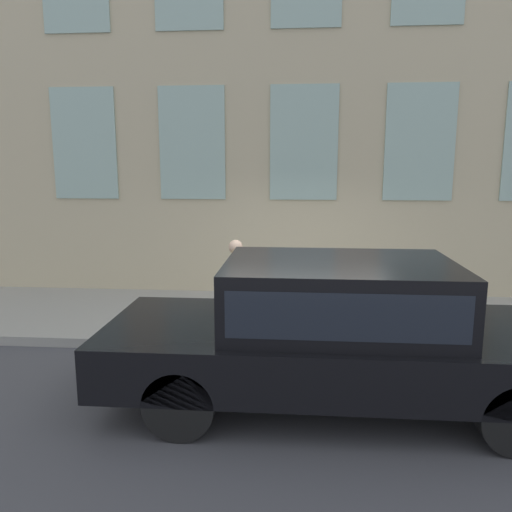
% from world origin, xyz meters
% --- Properties ---
extents(ground_plane, '(80.00, 80.00, 0.00)m').
position_xyz_m(ground_plane, '(0.00, 0.00, 0.00)').
color(ground_plane, '#47474C').
extents(sidewalk, '(2.93, 60.00, 0.14)m').
position_xyz_m(sidewalk, '(1.46, 0.00, 0.07)').
color(sidewalk, '#9E9B93').
rests_on(sidewalk, ground_plane).
extents(building_facade, '(0.33, 40.00, 11.14)m').
position_xyz_m(building_facade, '(3.07, 0.00, 5.57)').
color(building_facade, '#C6B793').
rests_on(building_facade, ground_plane).
extents(fire_hydrant, '(0.30, 0.42, 0.76)m').
position_xyz_m(fire_hydrant, '(0.54, 0.39, 0.53)').
color(fire_hydrant, gray).
rests_on(fire_hydrant, sidewalk).
extents(person, '(0.33, 0.22, 1.37)m').
position_xyz_m(person, '(0.80, 1.04, 0.97)').
color(person, '#726651').
rests_on(person, sidewalk).
extents(parked_car_black_near, '(1.96, 5.09, 1.63)m').
position_xyz_m(parked_car_black_near, '(-1.40, -0.36, 0.90)').
color(parked_car_black_near, black).
rests_on(parked_car_black_near, ground_plane).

